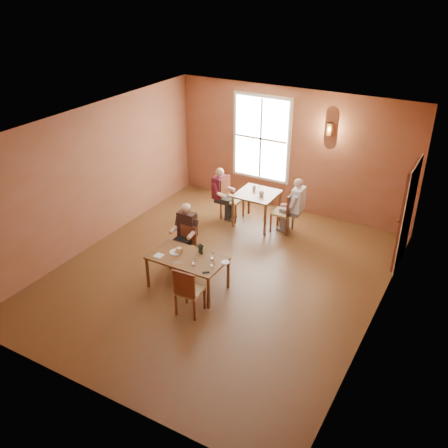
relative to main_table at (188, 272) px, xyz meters
The scene contains 30 objects.
ground 0.79m from the main_table, 64.69° to the left, with size 6.00×7.00×0.01m, color brown.
wall_back 4.32m from the main_table, 85.79° to the left, with size 6.00×0.04×3.00m, color brown.
wall_front 3.10m from the main_table, 83.90° to the right, with size 6.00×0.04×3.00m, color brown.
wall_left 3.01m from the main_table, 166.54° to the left, with size 0.04×7.00×3.00m, color brown.
wall_right 3.56m from the main_table, 11.04° to the left, with size 0.04×7.00×3.00m, color brown.
ceiling 2.76m from the main_table, 64.69° to the left, with size 6.00×7.00×0.04m, color white.
window 4.35m from the main_table, 96.89° to the left, with size 1.36×0.10×1.96m, color white.
door 4.44m from the main_table, 42.23° to the left, with size 0.12×1.04×2.10m, color maroon.
wall_sconce 4.62m from the main_table, 73.41° to the left, with size 0.16×0.16×0.28m, color brown.
main_table is the anchor object (origin of this frame).
chair_diner_main 0.82m from the main_table, 127.57° to the left, with size 0.37×0.37×0.83m, color maroon, non-canonical shape.
diner_main 0.84m from the main_table, 128.88° to the left, with size 0.49×0.49×1.22m, color #463027, non-canonical shape.
chair_empty 0.77m from the main_table, 53.71° to the right, with size 0.41×0.41×0.93m, color #553316, non-canonical shape.
plate_food 0.44m from the main_table, behind, with size 0.24×0.24×0.03m, color white.
sandwich 0.43m from the main_table, behind, with size 0.09×0.08×0.11m, color #DDAA5D.
goblet_a 0.65m from the main_table, 12.19° to the left, with size 0.07×0.07×0.18m, color white, non-canonical shape.
goblet_b 0.75m from the main_table, 10.33° to the right, with size 0.07×0.07×0.18m, color white, non-canonical shape.
goblet_c 0.55m from the main_table, 36.45° to the right, with size 0.07×0.07×0.17m, color white, non-canonical shape.
menu_stand 0.51m from the main_table, 59.07° to the left, with size 0.11×0.06×0.19m, color black.
knife 0.42m from the main_table, 97.66° to the right, with size 0.18×0.01×0.00m, color silver.
napkin 0.63m from the main_table, 157.07° to the right, with size 0.16×0.16×0.01m, color white.
side_plate 0.80m from the main_table, 14.92° to the left, with size 0.15×0.15×0.01m, color silver.
sunglasses 0.72m from the main_table, 25.38° to the right, with size 0.13×0.04×0.02m, color black.
second_table 2.98m from the main_table, 90.43° to the left, with size 0.90×0.90×0.79m, color brown, non-canonical shape.
chair_diner_white 3.04m from the main_table, 78.09° to the left, with size 0.42×0.42×0.96m, color #45240D, non-canonical shape.
diner_white 3.06m from the main_table, 77.54° to the left, with size 0.51×0.51×1.26m, color silver, non-canonical shape.
chair_diner_maroon 3.05m from the main_table, 102.74° to the left, with size 0.44×0.44×1.00m, color #56341A, non-canonical shape.
diner_maroon 3.07m from the main_table, 103.29° to the left, with size 0.48×0.48×1.21m, color #571110, non-canonical shape.
cup_a 2.95m from the main_table, 87.62° to the left, with size 0.12×0.12×0.09m, color white.
cup_b 3.15m from the main_table, 93.10° to the left, with size 0.10×0.10×0.09m, color white.
Camera 1 is at (4.15, -7.15, 5.49)m, focal length 40.00 mm.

